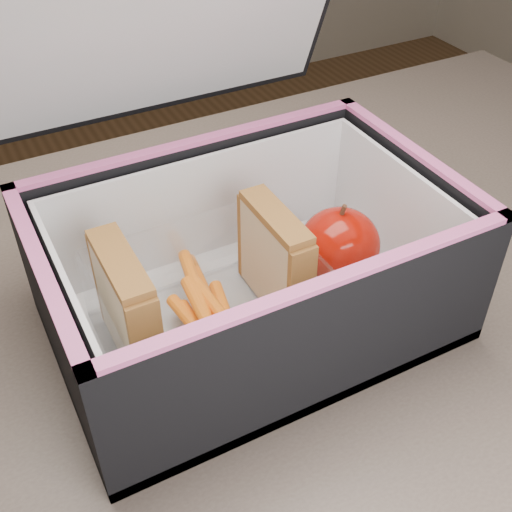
{
  "coord_description": "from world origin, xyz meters",
  "views": [
    {
      "loc": [
        -0.22,
        -0.34,
        1.16
      ],
      "look_at": [
        -0.02,
        0.03,
        0.81
      ],
      "focal_mm": 45.0,
      "sensor_mm": 36.0,
      "label": 1
    }
  ],
  "objects": [
    {
      "name": "paper_napkin",
      "position": [
        0.06,
        0.02,
        0.77
      ],
      "size": [
        0.1,
        0.1,
        0.01
      ],
      "primitive_type": "cube",
      "rotation": [
        0.0,
        0.0,
        0.4
      ],
      "color": "white",
      "rests_on": "lunch_bag"
    },
    {
      "name": "sandwich_left",
      "position": [
        -0.14,
        0.02,
        0.82
      ],
      "size": [
        0.02,
        0.09,
        0.1
      ],
      "color": "tan",
      "rests_on": "plastic_tub"
    },
    {
      "name": "carrot_sticks",
      "position": [
        -0.07,
        0.02,
        0.79
      ],
      "size": [
        0.05,
        0.16,
        0.03
      ],
      "color": "orange",
      "rests_on": "plastic_tub"
    },
    {
      "name": "lunch_bag",
      "position": [
        -0.03,
        0.03,
        0.82
      ],
      "size": [
        0.33,
        0.31,
        0.32
      ],
      "color": "black",
      "rests_on": "kitchen_table"
    },
    {
      "name": "red_apple",
      "position": [
        0.06,
        0.02,
        0.81
      ],
      "size": [
        0.09,
        0.09,
        0.08
      ],
      "rotation": [
        0.0,
        0.0,
        0.33
      ],
      "color": "#930800",
      "rests_on": "paper_napkin"
    },
    {
      "name": "plastic_tub",
      "position": [
        -0.07,
        0.02,
        0.8
      ],
      "size": [
        0.17,
        0.12,
        0.07
      ],
      "primitive_type": null,
      "color": "white",
      "rests_on": "lunch_bag"
    },
    {
      "name": "sandwich_right",
      "position": [
        -0.01,
        0.02,
        0.82
      ],
      "size": [
        0.02,
        0.08,
        0.09
      ],
      "color": "tan",
      "rests_on": "plastic_tub"
    },
    {
      "name": "kitchen_table",
      "position": [
        0.0,
        0.0,
        0.66
      ],
      "size": [
        1.2,
        0.8,
        0.75
      ],
      "color": "brown",
      "rests_on": "ground"
    }
  ]
}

